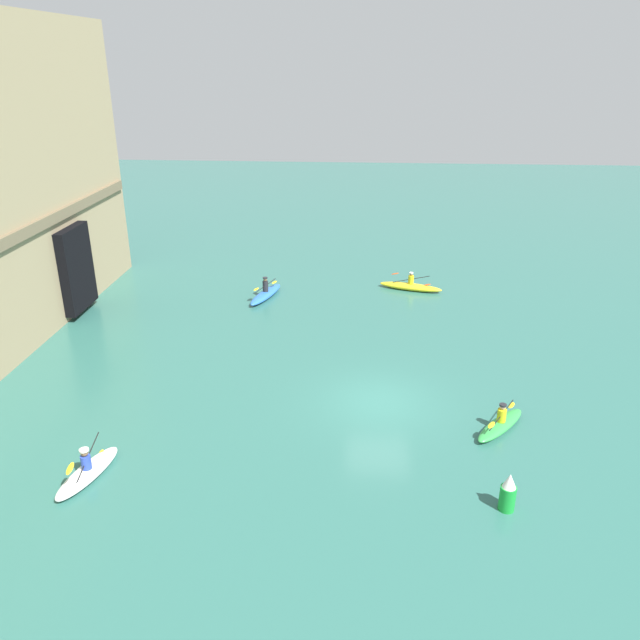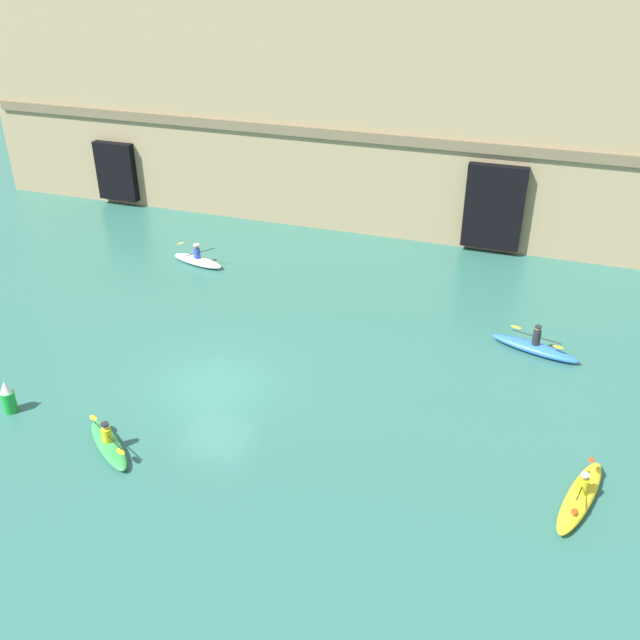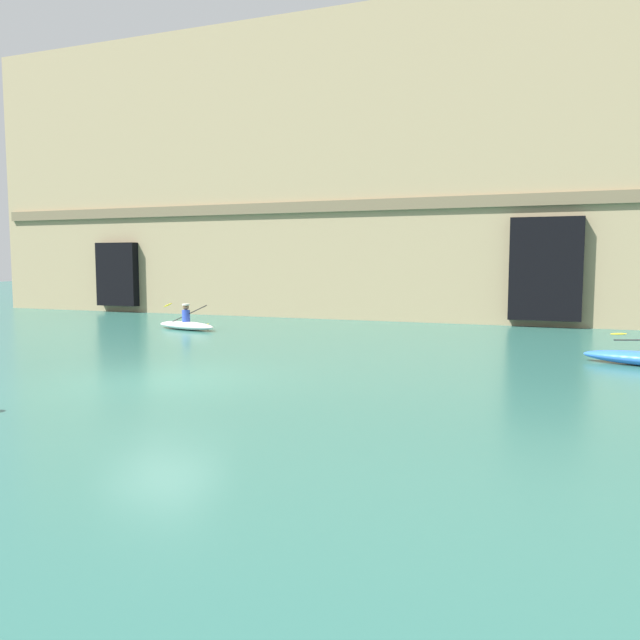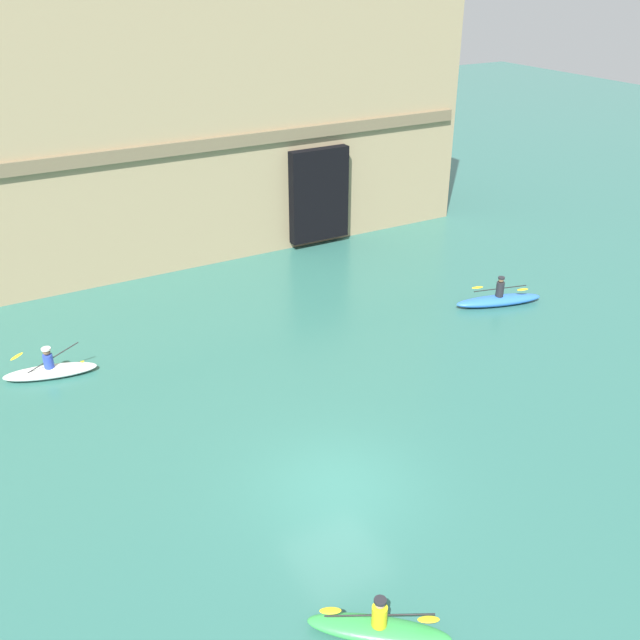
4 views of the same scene
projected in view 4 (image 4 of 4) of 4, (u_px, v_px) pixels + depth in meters
name	position (u px, v px, depth m)	size (l,w,h in m)	color
ground_plane	(338.00, 487.00, 18.35)	(120.00, 120.00, 0.00)	#2D665B
cliff_bluff	(41.00, 99.00, 28.52)	(37.14, 7.15, 14.20)	#9E8966
kayak_green	(379.00, 628.00, 14.26)	(2.70, 2.35, 1.02)	green
kayak_blue	(499.00, 299.00, 27.79)	(3.57, 1.70, 1.19)	blue
kayak_white	(50.00, 370.00, 23.10)	(3.03, 1.47, 1.07)	white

